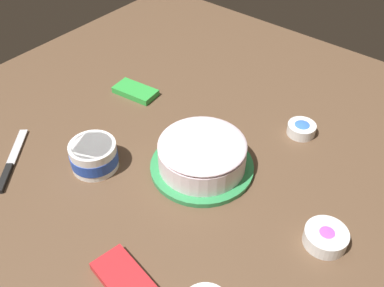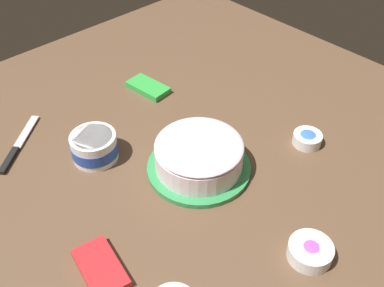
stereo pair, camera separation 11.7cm
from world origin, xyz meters
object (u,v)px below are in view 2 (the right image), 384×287
(spreading_knife, at_px, (16,148))
(candy_box_lower, at_px, (101,268))
(sprinkle_bowl_blue, at_px, (307,138))
(candy_box_upper, at_px, (148,87))
(frosted_cake, at_px, (199,156))
(sprinkle_bowl_rainbow, at_px, (310,251))
(frosting_tub, at_px, (94,146))

(spreading_knife, xyz_separation_m, candy_box_lower, (0.47, -0.05, 0.00))
(sprinkle_bowl_blue, distance_m, candy_box_lower, 0.65)
(sprinkle_bowl_blue, bearing_deg, candy_box_upper, -162.42)
(frosted_cake, xyz_separation_m, candy_box_lower, (0.08, -0.36, -0.04))
(sprinkle_bowl_rainbow, bearing_deg, candy_box_lower, -128.58)
(frosting_tub, relative_size, sprinkle_bowl_blue, 1.55)
(spreading_knife, relative_size, candy_box_upper, 1.41)
(frosted_cake, height_order, candy_box_lower, frosted_cake)
(frosted_cake, bearing_deg, frosting_tub, -142.92)
(candy_box_upper, bearing_deg, frosted_cake, -26.07)
(candy_box_lower, bearing_deg, spreading_knife, -175.32)
(candy_box_lower, distance_m, candy_box_upper, 0.66)
(frosting_tub, height_order, sprinkle_bowl_rainbow, frosting_tub)
(frosted_cake, xyz_separation_m, sprinkle_bowl_rainbow, (0.35, -0.01, -0.03))
(candy_box_upper, bearing_deg, candy_box_lower, -54.26)
(frosted_cake, bearing_deg, sprinkle_bowl_blue, 65.57)
(frosting_tub, relative_size, candy_box_lower, 0.90)
(frosted_cake, xyz_separation_m, frosting_tub, (-0.22, -0.17, -0.01))
(spreading_knife, xyz_separation_m, sprinkle_bowl_rainbow, (0.75, 0.30, 0.01))
(frosted_cake, relative_size, candy_box_lower, 1.96)
(frosting_tub, xyz_separation_m, candy_box_upper, (-0.15, 0.30, -0.03))
(sprinkle_bowl_rainbow, height_order, candy_box_upper, sprinkle_bowl_rainbow)
(frosted_cake, relative_size, candy_box_upper, 1.97)
(frosted_cake, distance_m, frosting_tub, 0.28)
(frosted_cake, xyz_separation_m, candy_box_upper, (-0.37, 0.13, -0.04))
(spreading_knife, bearing_deg, frosting_tub, 39.64)
(sprinkle_bowl_blue, xyz_separation_m, candy_box_lower, (-0.05, -0.65, -0.01))
(sprinkle_bowl_blue, height_order, sprinkle_bowl_rainbow, sprinkle_bowl_rainbow)
(frosting_tub, xyz_separation_m, sprinkle_bowl_rainbow, (0.58, 0.16, -0.02))
(sprinkle_bowl_blue, distance_m, candy_box_upper, 0.52)
(sprinkle_bowl_blue, bearing_deg, frosting_tub, -127.74)
(candy_box_upper, bearing_deg, frosting_tub, -70.43)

